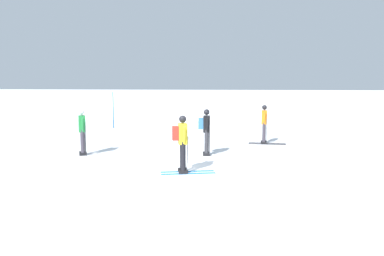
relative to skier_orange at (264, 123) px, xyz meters
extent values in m
plane|color=white|center=(-2.68, -5.54, -0.92)|extent=(120.00, 120.00, 0.00)
cube|color=white|center=(-2.68, 14.42, 0.11)|extent=(80.00, 8.82, 2.04)
cube|color=black|center=(0.15, 0.13, -0.91)|extent=(1.60, 0.15, 0.02)
cube|color=black|center=(0.14, -0.15, -0.91)|extent=(1.60, 0.15, 0.02)
cube|color=black|center=(0.00, 0.14, -0.85)|extent=(0.26, 0.13, 0.10)
cube|color=black|center=(-0.01, -0.14, -0.85)|extent=(0.26, 0.13, 0.10)
cylinder|color=#38333D|center=(0.00, 0.14, -0.37)|extent=(0.14, 0.14, 0.85)
cylinder|color=#38333D|center=(-0.01, -0.14, -0.37)|extent=(0.14, 0.14, 0.85)
cube|color=orange|center=(-0.01, 0.00, 0.25)|extent=(0.25, 0.39, 0.60)
cylinder|color=orange|center=(0.02, 0.25, 0.24)|extent=(0.10, 0.26, 0.55)
cylinder|color=orange|center=(0.00, -0.25, 0.24)|extent=(0.10, 0.26, 0.55)
sphere|color=black|center=(-0.01, 0.00, 0.68)|extent=(0.22, 0.22, 0.22)
cylinder|color=#38383D|center=(0.10, 0.27, -0.35)|extent=(0.04, 0.46, 1.14)
cylinder|color=#38383D|center=(0.08, -0.28, -0.35)|extent=(0.04, 0.46, 1.14)
cube|color=silver|center=(-6.62, -3.53, -0.91)|extent=(1.46, 0.81, 0.02)
cube|color=silver|center=(-6.49, -3.78, -0.91)|extent=(1.46, 0.81, 0.02)
cube|color=black|center=(-6.75, -3.60, -0.85)|extent=(0.29, 0.23, 0.10)
cube|color=black|center=(-6.62, -3.85, -0.85)|extent=(0.29, 0.23, 0.10)
cylinder|color=#38333D|center=(-6.75, -3.60, -0.37)|extent=(0.14, 0.14, 0.85)
cylinder|color=#38333D|center=(-6.62, -3.85, -0.37)|extent=(0.14, 0.14, 0.85)
cube|color=#23843D|center=(-6.69, -3.72, 0.25)|extent=(0.39, 0.45, 0.60)
cylinder|color=#23843D|center=(-6.78, -3.49, 0.24)|extent=(0.20, 0.27, 0.55)
cylinder|color=#23843D|center=(-6.56, -3.93, 0.24)|extent=(0.20, 0.27, 0.55)
sphere|color=silver|center=(-6.69, -3.72, 0.68)|extent=(0.22, 0.22, 0.22)
cylinder|color=#38383D|center=(-6.74, -3.40, -0.35)|extent=(0.19, 0.35, 1.14)
cylinder|color=#38383D|center=(-6.46, -3.95, -0.35)|extent=(0.19, 0.35, 1.14)
cube|color=silver|center=(-2.05, -2.95, -0.91)|extent=(1.60, 0.31, 0.02)
cube|color=silver|center=(-2.01, -3.22, -0.91)|extent=(1.60, 0.31, 0.02)
cube|color=black|center=(-2.19, -2.97, -0.85)|extent=(0.27, 0.16, 0.10)
cube|color=black|center=(-2.16, -3.25, -0.85)|extent=(0.27, 0.16, 0.10)
cylinder|color=#2D2D33|center=(-2.19, -2.97, -0.37)|extent=(0.14, 0.14, 0.85)
cylinder|color=#2D2D33|center=(-2.16, -3.25, -0.37)|extent=(0.14, 0.14, 0.85)
cube|color=black|center=(-2.18, -3.11, 0.25)|extent=(0.29, 0.41, 0.60)
cylinder|color=black|center=(-2.19, -2.86, 0.24)|extent=(0.12, 0.27, 0.55)
cylinder|color=black|center=(-2.12, -3.35, 0.24)|extent=(0.12, 0.27, 0.55)
sphere|color=black|center=(-2.18, -3.11, 0.68)|extent=(0.22, 0.22, 0.22)
cylinder|color=#38383D|center=(-2.12, -2.77, -0.32)|extent=(0.07, 0.35, 1.20)
cylinder|color=#38383D|center=(-2.03, -3.42, -0.32)|extent=(0.07, 0.35, 1.20)
cube|color=teal|center=(-2.38, -3.14, 0.27)|extent=(0.22, 0.30, 0.40)
cube|color=#237AC6|center=(-2.45, -5.72, -0.91)|extent=(1.56, 0.53, 0.02)
cube|color=#237AC6|center=(-2.37, -5.99, -0.91)|extent=(1.56, 0.53, 0.02)
cube|color=black|center=(-2.59, -5.76, -0.85)|extent=(0.28, 0.19, 0.10)
cube|color=black|center=(-2.51, -6.03, -0.85)|extent=(0.28, 0.19, 0.10)
cylinder|color=black|center=(-2.59, -5.76, -0.37)|extent=(0.14, 0.14, 0.85)
cylinder|color=black|center=(-2.51, -6.03, -0.37)|extent=(0.14, 0.14, 0.85)
cube|color=yellow|center=(-2.55, -5.89, 0.25)|extent=(0.34, 0.43, 0.60)
cylinder|color=yellow|center=(-2.60, -5.65, 0.24)|extent=(0.16, 0.27, 0.55)
cylinder|color=yellow|center=(-2.46, -6.13, 0.24)|extent=(0.16, 0.27, 0.55)
sphere|color=black|center=(-2.55, -5.89, 0.68)|extent=(0.22, 0.22, 0.22)
cylinder|color=#38383D|center=(-2.54, -5.56, -0.34)|extent=(0.13, 0.36, 1.16)
cylinder|color=#38383D|center=(-2.37, -6.17, -0.34)|extent=(0.13, 0.36, 1.16)
cube|color=maroon|center=(-2.75, -5.95, 0.27)|extent=(0.25, 0.32, 0.40)
cylinder|color=#1E56AD|center=(-8.62, 4.57, 0.15)|extent=(0.06, 0.06, 2.13)
camera|label=1|loc=(-0.61, -16.56, 1.70)|focal=35.14mm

